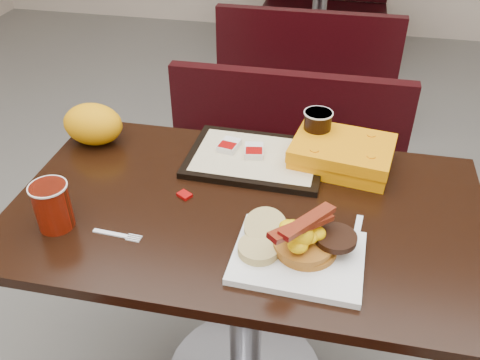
% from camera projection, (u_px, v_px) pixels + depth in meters
% --- Properties ---
extents(table_near, '(1.20, 0.70, 0.75)m').
position_uv_depth(table_near, '(246.00, 305.00, 1.54)').
color(table_near, black).
rests_on(table_near, floor).
extents(bench_near_n, '(1.00, 0.46, 0.72)m').
position_uv_depth(bench_near_n, '(279.00, 177.00, 2.10)').
color(bench_near_n, black).
rests_on(bench_near_n, floor).
extents(table_far, '(1.20, 0.70, 0.75)m').
position_uv_depth(table_far, '(318.00, 21.00, 3.61)').
color(table_far, black).
rests_on(table_far, floor).
extents(bench_far_s, '(1.00, 0.46, 0.72)m').
position_uv_depth(bench_far_s, '(308.00, 62.00, 3.06)').
color(bench_far_s, black).
rests_on(bench_far_s, floor).
extents(platter, '(0.30, 0.24, 0.02)m').
position_uv_depth(platter, '(298.00, 258.00, 1.16)').
color(platter, white).
rests_on(platter, table_near).
extents(pancake_stack, '(0.15, 0.15, 0.03)m').
position_uv_depth(pancake_stack, '(306.00, 245.00, 1.16)').
color(pancake_stack, '#9C691A').
rests_on(pancake_stack, platter).
extents(sausage_patty, '(0.10, 0.10, 0.01)m').
position_uv_depth(sausage_patty, '(336.00, 238.00, 1.14)').
color(sausage_patty, black).
rests_on(sausage_patty, pancake_stack).
extents(scrambled_eggs, '(0.12, 0.11, 0.05)m').
position_uv_depth(scrambled_eggs, '(301.00, 237.00, 1.12)').
color(scrambled_eggs, '#F0E304').
rests_on(scrambled_eggs, pancake_stack).
extents(bacon_strips, '(0.17, 0.18, 0.01)m').
position_uv_depth(bacon_strips, '(302.00, 225.00, 1.10)').
color(bacon_strips, '#4F0507').
rests_on(bacon_strips, scrambled_eggs).
extents(muffin_bottom, '(0.12, 0.12, 0.02)m').
position_uv_depth(muffin_bottom, '(259.00, 249.00, 1.15)').
color(muffin_bottom, tan).
rests_on(muffin_bottom, platter).
extents(muffin_top, '(0.11, 0.11, 0.06)m').
position_uv_depth(muffin_top, '(265.00, 227.00, 1.19)').
color(muffin_top, tan).
rests_on(muffin_top, platter).
extents(coffee_cup_near, '(0.11, 0.11, 0.12)m').
position_uv_depth(coffee_cup_near, '(53.00, 206.00, 1.22)').
color(coffee_cup_near, '#911105').
rests_on(coffee_cup_near, table_near).
extents(fork, '(0.12, 0.03, 0.00)m').
position_uv_depth(fork, '(110.00, 233.00, 1.23)').
color(fork, white).
rests_on(fork, table_near).
extents(knife, '(0.03, 0.19, 0.00)m').
position_uv_depth(knife, '(355.00, 240.00, 1.21)').
color(knife, white).
rests_on(knife, table_near).
extents(condiment_syrup, '(0.04, 0.04, 0.01)m').
position_uv_depth(condiment_syrup, '(194.00, 174.00, 1.43)').
color(condiment_syrup, '#AE3907').
rests_on(condiment_syrup, table_near).
extents(condiment_ketchup, '(0.04, 0.04, 0.01)m').
position_uv_depth(condiment_ketchup, '(184.00, 195.00, 1.35)').
color(condiment_ketchup, '#8C0504').
rests_on(condiment_ketchup, table_near).
extents(tray, '(0.39, 0.28, 0.02)m').
position_uv_depth(tray, '(256.00, 158.00, 1.48)').
color(tray, black).
rests_on(tray, table_near).
extents(hashbrown_sleeve_left, '(0.06, 0.08, 0.02)m').
position_uv_depth(hashbrown_sleeve_left, '(229.00, 145.00, 1.51)').
color(hashbrown_sleeve_left, silver).
rests_on(hashbrown_sleeve_left, tray).
extents(hashbrown_sleeve_right, '(0.06, 0.08, 0.02)m').
position_uv_depth(hashbrown_sleeve_right, '(254.00, 151.00, 1.48)').
color(hashbrown_sleeve_right, silver).
rests_on(hashbrown_sleeve_right, tray).
extents(coffee_cup_far, '(0.08, 0.08, 0.11)m').
position_uv_depth(coffee_cup_far, '(317.00, 129.00, 1.50)').
color(coffee_cup_far, black).
rests_on(coffee_cup_far, tray).
extents(clamshell, '(0.30, 0.25, 0.07)m').
position_uv_depth(clamshell, '(342.00, 154.00, 1.45)').
color(clamshell, orange).
rests_on(clamshell, table_near).
extents(paper_bag, '(0.20, 0.16, 0.12)m').
position_uv_depth(paper_bag, '(93.00, 124.00, 1.54)').
color(paper_bag, '#FE9908').
rests_on(paper_bag, table_near).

